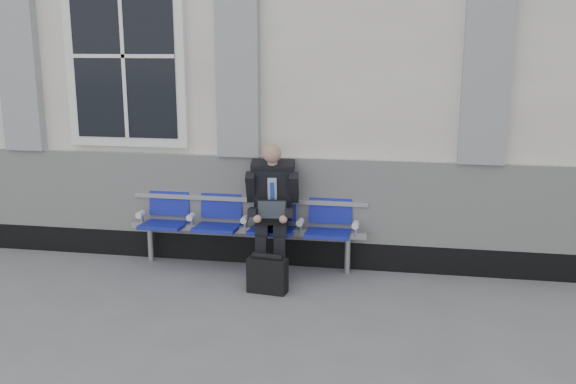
# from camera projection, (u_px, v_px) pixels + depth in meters

# --- Properties ---
(ground) EXTENTS (70.00, 70.00, 0.00)m
(ground) POSITION_uv_depth(u_px,v_px,m) (39.00, 302.00, 6.05)
(ground) COLOR slate
(ground) RESTS_ON ground
(station_building) EXTENTS (14.40, 4.40, 4.49)m
(station_building) POSITION_uv_depth(u_px,v_px,m) (162.00, 55.00, 8.88)
(station_building) COLOR white
(station_building) RESTS_ON ground
(bench) EXTENTS (2.60, 0.47, 0.91)m
(bench) POSITION_uv_depth(u_px,v_px,m) (246.00, 218.00, 6.90)
(bench) COLOR #9EA0A3
(bench) RESTS_ON ground
(businessman) EXTENTS (0.57, 0.77, 1.38)m
(businessman) POSITION_uv_depth(u_px,v_px,m) (272.00, 204.00, 6.68)
(businessman) COLOR black
(businessman) RESTS_ON ground
(briefcase) EXTENTS (0.40, 0.21, 0.39)m
(briefcase) POSITION_uv_depth(u_px,v_px,m) (267.00, 275.00, 6.25)
(briefcase) COLOR black
(briefcase) RESTS_ON ground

